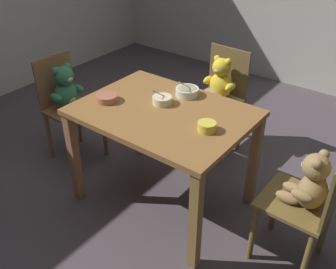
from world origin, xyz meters
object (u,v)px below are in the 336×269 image
porridge_bowl_yellow_near_right (207,126)px  teddy_chair_near_right (309,193)px  dining_table (163,124)px  teddy_chair_near_left (67,97)px  porridge_bowl_cream_center (162,100)px  porridge_bowl_terracotta_near_left (107,98)px  teddy_chair_far_center (219,91)px  porridge_bowl_white_far_center (188,92)px

porridge_bowl_yellow_near_right → teddy_chair_near_right: bearing=8.2°
dining_table → teddy_chair_near_left: teddy_chair_near_left is taller
dining_table → porridge_bowl_cream_center: 0.16m
porridge_bowl_yellow_near_right → porridge_bowl_terracotta_near_left: size_ratio=0.76×
teddy_chair_near_right → teddy_chair_far_center: teddy_chair_far_center is taller
porridge_bowl_white_far_center → porridge_bowl_yellow_near_right: bearing=-41.5°
teddy_chair_near_right → porridge_bowl_white_far_center: (-0.97, 0.22, 0.24)m
porridge_bowl_cream_center → porridge_bowl_white_far_center: (0.07, 0.20, 0.00)m
porridge_bowl_yellow_near_right → porridge_bowl_white_far_center: 0.47m
teddy_chair_far_center → porridge_bowl_cream_center: 0.79m
dining_table → porridge_bowl_white_far_center: bearing=88.9°
teddy_chair_near_left → porridge_bowl_terracotta_near_left: size_ratio=5.93×
teddy_chair_near_right → porridge_bowl_white_far_center: size_ratio=4.93×
porridge_bowl_yellow_near_right → porridge_bowl_terracotta_near_left: bearing=-173.6°
porridge_bowl_white_far_center → teddy_chair_near_right: bearing=-12.8°
dining_table → teddy_chair_far_center: teddy_chair_far_center is taller
teddy_chair_near_right → porridge_bowl_yellow_near_right: teddy_chair_near_right is taller
teddy_chair_near_right → porridge_bowl_terracotta_near_left: size_ratio=5.73×
porridge_bowl_yellow_near_right → porridge_bowl_cream_center: porridge_bowl_cream_center is taller
porridge_bowl_yellow_near_right → porridge_bowl_cream_center: size_ratio=0.82×
porridge_bowl_white_far_center → porridge_bowl_terracotta_near_left: 0.55m
porridge_bowl_yellow_near_right → porridge_bowl_white_far_center: porridge_bowl_white_far_center is taller
teddy_chair_near_left → teddy_chair_near_right: size_ratio=1.04×
teddy_chair_far_center → teddy_chair_near_right: bearing=56.3°
teddy_chair_near_left → porridge_bowl_white_far_center: 1.05m
dining_table → teddy_chair_near_right: 0.98m
teddy_chair_near_right → porridge_bowl_terracotta_near_left: 1.39m
teddy_chair_far_center → porridge_bowl_yellow_near_right: 0.99m
teddy_chair_near_left → porridge_bowl_white_far_center: (0.98, 0.27, 0.23)m
porridge_bowl_cream_center → porridge_bowl_white_far_center: bearing=71.9°
dining_table → teddy_chair_near_right: size_ratio=1.32×
teddy_chair_near_right → porridge_bowl_terracotta_near_left: bearing=8.0°
porridge_bowl_yellow_near_right → porridge_bowl_cream_center: bearing=165.2°
porridge_bowl_terracotta_near_left → porridge_bowl_white_far_center: bearing=45.6°
dining_table → porridge_bowl_white_far_center: (0.00, 0.27, 0.14)m
teddy_chair_near_left → teddy_chair_far_center: 1.24m
porridge_bowl_cream_center → porridge_bowl_yellow_near_right: bearing=-14.8°
dining_table → teddy_chair_far_center: (-0.06, 0.82, -0.09)m
porridge_bowl_terracotta_near_left → dining_table: bearing=18.4°
teddy_chair_far_center → porridge_bowl_terracotta_near_left: (-0.32, -0.95, 0.22)m
dining_table → teddy_chair_near_right: teddy_chair_near_right is taller
dining_table → porridge_bowl_terracotta_near_left: porridge_bowl_terracotta_near_left is taller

